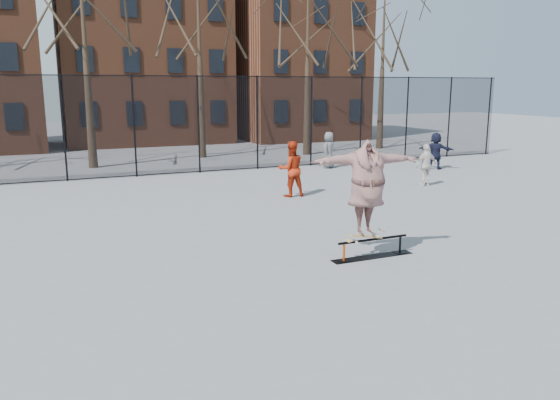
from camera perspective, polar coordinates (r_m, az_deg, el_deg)
name	(u,v)px	position (r m, az deg, el deg)	size (l,w,h in m)	color
ground	(317,271)	(10.85, 3.89, -7.41)	(100.00, 100.00, 0.00)	slate
skate_rail	(373,250)	(11.79, 9.65, -5.15)	(1.89, 0.29, 0.42)	black
skateboard	(365,237)	(11.60, 8.91, -3.85)	(0.80, 0.19, 0.10)	olive
skater	(367,189)	(11.37, 9.07, 1.13)	(2.40, 0.65, 1.95)	#3D317C
bystander_red	(291,169)	(17.84, 1.16, 3.27)	(0.89, 0.69, 1.82)	#AE290F
bystander_white	(426,165)	(20.46, 15.02, 3.55)	(0.89, 0.37, 1.52)	silver
bystander_navy	(436,151)	(24.72, 15.94, 4.97)	(1.49, 0.47, 1.60)	black
bystander_extra	(329,150)	(24.19, 5.13, 5.22)	(0.78, 0.51, 1.60)	#5A5A5F
fence	(169,124)	(22.63, -11.50, 7.77)	(34.03, 0.07, 4.00)	black
tree_row	(139,0)	(26.88, -14.51, 19.59)	(33.66, 7.46, 10.67)	black
rowhouses	(132,44)	(35.59, -15.19, 15.48)	(29.00, 7.00, 13.00)	brown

